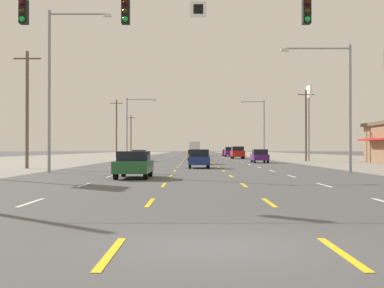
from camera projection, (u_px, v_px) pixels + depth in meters
The scene contains 24 objects.
ground_plane at pixel (197, 160), 74.51m from camera, with size 572.00×572.00×0.00m, color #4C4C4F.
lot_apron_left at pixel (22, 160), 74.59m from camera, with size 28.00×440.00×0.01m, color gray.
lot_apron_right at pixel (373, 160), 74.43m from camera, with size 28.00×440.00×0.01m, color gray.
lane_markings at pixel (196, 156), 113.01m from camera, with size 10.64×227.60×0.01m.
signal_span_wire at pixel (197, 62), 19.89m from camera, with size 26.43×0.53×8.55m.
sedan_inner_left_nearest at pixel (136, 164), 28.69m from camera, with size 1.80×4.50×1.46m.
hatchback_center_turn_near at pixel (201, 159), 43.71m from camera, with size 1.72×3.90×1.54m.
hatchback_center_turn_mid at pixel (200, 157), 55.37m from camera, with size 1.72×3.90×1.54m.
hatchback_far_right_midfar at pixel (261, 156), 60.21m from camera, with size 1.72×3.90×1.54m.
sedan_far_left_far at pixel (141, 156), 66.34m from camera, with size 1.80×4.50×1.46m.
sedan_center_turn_farther at pixel (196, 155), 72.11m from camera, with size 1.80×4.50×1.46m.
suv_far_right_farthest at pixel (239, 152), 84.89m from camera, with size 1.98×4.90×1.98m.
suv_far_right_distant_a at pixel (231, 152), 107.58m from camera, with size 1.98×4.90×1.98m.
sedan_far_right_distant_b at pixel (228, 153), 116.80m from camera, with size 1.80×4.50×1.46m.
box_truck_center_turn_distant_c at pixel (196, 148), 122.71m from camera, with size 2.40×7.20×3.23m.
pole_sign_right_row_2 at pixel (311, 103), 70.10m from camera, with size 0.24×2.55×9.99m.
streetlight_left_row_0 at pixel (57, 79), 35.65m from camera, with size 4.28×0.26×10.94m.
streetlight_right_row_0 at pixel (344, 96), 35.58m from camera, with size 4.76×0.26×8.62m.
streetlight_left_row_1 at pixel (132, 123), 78.18m from camera, with size 4.46×0.26×9.14m.
streetlight_right_row_1 at pixel (263, 125), 78.11m from camera, with size 3.64×0.26×8.82m.
utility_pole_left_row_0 at pixel (29, 107), 42.87m from camera, with size 2.20×0.26×9.52m.
utility_pole_right_row_1 at pixel (308, 124), 69.27m from camera, with size 2.20×0.26×9.32m.
utility_pole_left_row_2 at pixel (118, 128), 94.21m from camera, with size 2.20×0.26×10.34m.
utility_pole_left_row_3 at pixel (133, 135), 126.95m from camera, with size 2.20×0.26×9.66m.
Camera 1 is at (-0.52, -8.53, 1.58)m, focal length 49.49 mm.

